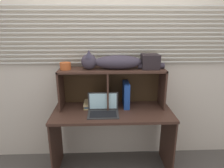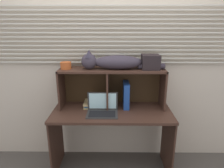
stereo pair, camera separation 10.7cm
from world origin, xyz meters
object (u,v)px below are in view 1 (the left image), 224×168
object	(u,v)px
book_stack	(91,104)
storage_box	(150,62)
cat	(112,62)
laptop	(103,109)
small_basket	(65,66)
binder_upright	(126,94)

from	to	relation	value
book_stack	storage_box	world-z (taller)	storage_box
cat	book_stack	size ratio (longest dim) A/B	4.35
laptop	storage_box	xyz separation A→B (m)	(0.53, 0.18, 0.49)
laptop	storage_box	world-z (taller)	storage_box
small_basket	cat	bearing A→B (deg)	-0.00
binder_upright	storage_box	distance (m)	0.47
binder_upright	laptop	bearing A→B (deg)	-145.71
laptop	small_basket	world-z (taller)	small_basket
cat	book_stack	xyz separation A→B (m)	(-0.25, -0.00, -0.51)
book_stack	small_basket	xyz separation A→B (m)	(-0.27, 0.00, 0.46)
cat	small_basket	world-z (taller)	cat
laptop	book_stack	world-z (taller)	laptop
laptop	book_stack	size ratio (longest dim) A/B	1.57
binder_upright	book_stack	world-z (taller)	binder_upright
laptop	binder_upright	bearing A→B (deg)	34.29
binder_upright	book_stack	size ratio (longest dim) A/B	1.38
binder_upright	small_basket	distance (m)	0.77
laptop	small_basket	size ratio (longest dim) A/B	2.80
small_basket	storage_box	xyz separation A→B (m)	(0.95, 0.00, 0.04)
book_stack	storage_box	bearing A→B (deg)	0.08
binder_upright	book_stack	distance (m)	0.43
small_basket	storage_box	distance (m)	0.95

